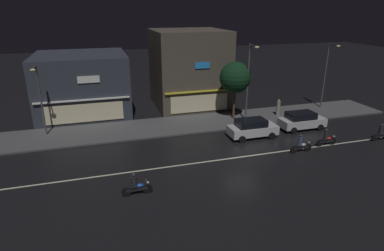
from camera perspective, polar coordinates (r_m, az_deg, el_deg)
The scene contains 17 objects.
ground_plane at distance 25.22m, azimuth 8.83°, elevation -5.53°, with size 140.00×140.00×0.00m, color black.
lane_divider_stripe at distance 25.22m, azimuth 8.83°, elevation -5.52°, with size 36.90×0.16×0.01m, color beige.
sidewalk_far at distance 32.18m, azimuth 2.71°, elevation 0.62°, with size 38.84×5.10×0.14m, color #4C4C4F.
storefront_left_block at distance 36.47m, azimuth -18.78°, elevation 6.99°, with size 9.21×9.13×6.33m.
storefront_center_block at distance 37.17m, azimuth -0.56°, elevation 10.03°, with size 7.83×8.22×8.54m.
streetlamp_west at distance 30.41m, azimuth -25.41°, elevation 4.97°, with size 0.44×1.64×6.21m.
streetlamp_mid at distance 31.53m, azimuth 10.07°, elevation 8.41°, with size 0.44×1.64×7.55m.
streetlamp_east at distance 38.58m, azimuth 22.81°, elevation 8.96°, with size 0.44×1.64×7.13m.
pedestrian_on_sidewalk at distance 34.90m, azimuth 15.04°, elevation 3.01°, with size 0.39×0.39×1.74m.
street_tree at distance 32.21m, azimuth 7.67°, elevation 8.40°, with size 3.11×3.11×5.78m.
parked_car_near_kerb at distance 31.92m, azimuth 18.86°, elevation 0.87°, with size 4.30×1.98×1.67m.
parked_car_trailing at distance 28.78m, azimuth 10.62°, elevation -0.44°, with size 4.30×1.98×1.67m.
motorcycle_lead at distance 32.17m, azimuth 30.50°, elevation -1.22°, with size 1.90×0.60×1.52m.
motorcycle_following at distance 20.22m, azimuth -9.91°, elevation -10.50°, with size 1.90×0.60×1.52m.
motorcycle_opposite_lane at distance 26.87m, azimuth 18.72°, elevation -3.27°, with size 1.90×0.60×1.52m.
motorcycle_trailing_far at distance 28.89m, azimuth 22.71°, elevation -2.15°, with size 1.90×0.60×1.52m.
traffic_cone at distance 33.15m, azimuth 19.68°, elevation 0.39°, with size 0.36×0.36×0.55m, color orange.
Camera 1 is at (-10.09, -20.40, 10.88)m, focal length 30.08 mm.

